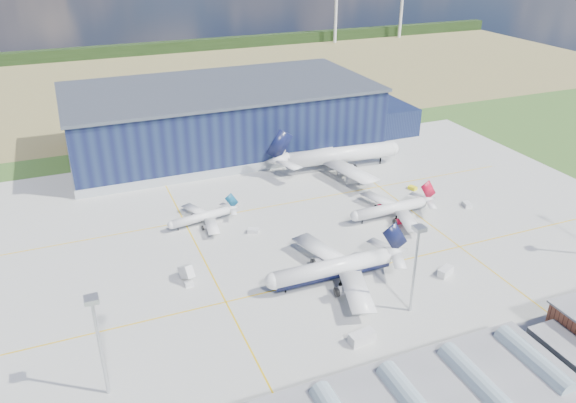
# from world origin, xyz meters

# --- Properties ---
(ground) EXTENTS (600.00, 600.00, 0.00)m
(ground) POSITION_xyz_m (0.00, 0.00, 0.00)
(ground) COLOR #305A21
(ground) RESTS_ON ground
(apron) EXTENTS (220.00, 160.00, 0.08)m
(apron) POSITION_xyz_m (0.00, 10.00, 0.03)
(apron) COLOR #AAAAA5
(apron) RESTS_ON ground
(farmland) EXTENTS (600.00, 220.00, 0.01)m
(farmland) POSITION_xyz_m (0.00, 220.00, 0.00)
(farmland) COLOR olive
(farmland) RESTS_ON ground
(treeline) EXTENTS (600.00, 8.00, 8.00)m
(treeline) POSITION_xyz_m (0.00, 300.00, 4.00)
(treeline) COLOR black
(treeline) RESTS_ON ground
(hangar) EXTENTS (145.00, 62.00, 26.10)m
(hangar) POSITION_xyz_m (2.81, 94.80, 11.62)
(hangar) COLOR #101637
(hangar) RESTS_ON ground
(light_mast_west) EXTENTS (2.60, 2.60, 23.00)m
(light_mast_west) POSITION_xyz_m (-60.00, -30.00, 15.43)
(light_mast_west) COLOR #B7B9BE
(light_mast_west) RESTS_ON ground
(light_mast_center) EXTENTS (2.60, 2.60, 23.00)m
(light_mast_center) POSITION_xyz_m (10.00, -30.00, 15.43)
(light_mast_center) COLOR #B7B9BE
(light_mast_center) RESTS_ON ground
(airliner_navy) EXTENTS (41.59, 40.70, 13.44)m
(airliner_navy) POSITION_xyz_m (-1.99, -12.00, 6.72)
(airliner_navy) COLOR silver
(airliner_navy) RESTS_ON ground
(airliner_red) EXTENTS (32.19, 31.51, 10.33)m
(airliner_red) POSITION_xyz_m (30.68, 12.97, 5.17)
(airliner_red) COLOR silver
(airliner_red) RESTS_ON ground
(airliner_widebody) EXTENTS (58.49, 57.41, 17.74)m
(airliner_widebody) POSITION_xyz_m (34.42, 55.00, 8.87)
(airliner_widebody) COLOR silver
(airliner_widebody) RESTS_ON ground
(airliner_regional) EXTENTS (27.75, 27.31, 7.93)m
(airliner_regional) POSITION_xyz_m (-25.49, 31.41, 3.97)
(airliner_regional) COLOR silver
(airliner_regional) RESTS_ON ground
(gse_tug_b) EXTENTS (2.89, 3.40, 1.25)m
(gse_tug_b) POSITION_xyz_m (3.62, -2.15, 0.62)
(gse_tug_b) COLOR yellow
(gse_tug_b) RESTS_ON ground
(gse_van_a) EXTENTS (6.23, 3.29, 2.60)m
(gse_van_a) POSITION_xyz_m (-6.35, -35.71, 1.30)
(gse_van_a) COLOR silver
(gse_van_a) RESTS_ON ground
(gse_cart_a) EXTENTS (2.91, 3.75, 1.45)m
(gse_cart_a) POSITION_xyz_m (58.64, 10.36, 0.73)
(gse_cart_a) COLOR silver
(gse_cart_a) RESTS_ON ground
(gse_tug_c) EXTENTS (2.76, 3.40, 1.29)m
(gse_tug_c) POSITION_xyz_m (49.51, 28.46, 0.64)
(gse_tug_c) COLOR yellow
(gse_tug_c) RESTS_ON ground
(gse_cart_b) EXTENTS (3.85, 3.44, 1.39)m
(gse_cart_b) POSITION_xyz_m (-12.35, 20.34, 0.70)
(gse_cart_b) COLOR silver
(gse_cart_b) RESTS_ON ground
(gse_van_c) EXTENTS (5.15, 3.91, 2.23)m
(gse_van_c) POSITION_xyz_m (27.10, -20.60, 1.12)
(gse_van_c) COLOR silver
(gse_van_c) RESTS_ON ground
(airstair) EXTENTS (3.43, 5.53, 3.30)m
(airstair) POSITION_xyz_m (-36.65, 2.89, 1.65)
(airstair) COLOR silver
(airstair) RESTS_ON ground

